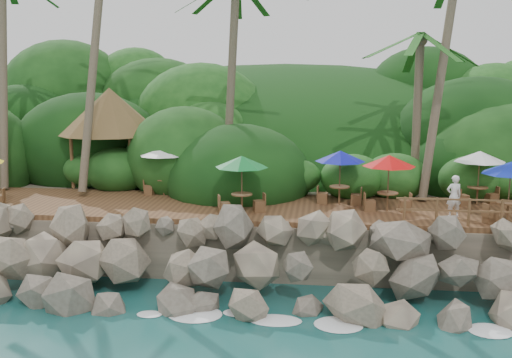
# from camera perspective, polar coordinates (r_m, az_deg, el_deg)

# --- Properties ---
(ground) EXTENTS (140.00, 140.00, 0.00)m
(ground) POSITION_cam_1_polar(r_m,az_deg,el_deg) (18.67, -2.17, -13.68)
(ground) COLOR #19514F
(ground) RESTS_ON ground
(land_base) EXTENTS (32.00, 25.20, 2.10)m
(land_base) POSITION_cam_1_polar(r_m,az_deg,el_deg) (33.60, 1.95, -0.90)
(land_base) COLOR gray
(land_base) RESTS_ON ground
(jungle_hill) EXTENTS (44.80, 28.00, 15.40)m
(jungle_hill) POSITION_cam_1_polar(r_m,az_deg,el_deg) (41.14, 2.79, -0.31)
(jungle_hill) COLOR #143811
(jungle_hill) RESTS_ON ground
(seawall) EXTENTS (29.00, 4.00, 2.30)m
(seawall) POSITION_cam_1_polar(r_m,az_deg,el_deg) (20.09, -1.32, -8.38)
(seawall) COLOR gray
(seawall) RESTS_ON ground
(terrace) EXTENTS (26.00, 5.00, 0.20)m
(terrace) POSITION_cam_1_polar(r_m,az_deg,el_deg) (23.62, -0.00, -2.86)
(terrace) COLOR brown
(terrace) RESTS_ON land_base
(jungle_foliage) EXTENTS (44.00, 16.00, 12.00)m
(jungle_foliage) POSITION_cam_1_polar(r_m,az_deg,el_deg) (32.85, 1.80, -3.04)
(jungle_foliage) COLOR #143811
(jungle_foliage) RESTS_ON ground
(foam_line) EXTENTS (25.20, 0.80, 0.06)m
(foam_line) POSITION_cam_1_polar(r_m,az_deg,el_deg) (18.92, -2.03, -13.23)
(foam_line) COLOR white
(foam_line) RESTS_ON ground
(palapa) EXTENTS (4.86, 4.86, 4.60)m
(palapa) POSITION_cam_1_polar(r_m,az_deg,el_deg) (28.77, -14.07, 6.43)
(palapa) COLOR brown
(palapa) RESTS_ON ground
(dining_clusters) EXTENTS (25.62, 5.20, 2.21)m
(dining_clusters) POSITION_cam_1_polar(r_m,az_deg,el_deg) (22.80, 5.61, 1.55)
(dining_clusters) COLOR brown
(dining_clusters) RESTS_ON terrace
(railing) EXTENTS (6.10, 0.10, 1.00)m
(railing) POSITION_cam_1_polar(r_m,az_deg,el_deg) (21.78, 21.51, -2.83)
(railing) COLOR brown
(railing) RESTS_ON terrace
(waiter) EXTENTS (0.64, 0.48, 1.58)m
(waiter) POSITION_cam_1_polar(r_m,az_deg,el_deg) (22.85, 18.76, -1.59)
(waiter) COLOR white
(waiter) RESTS_ON terrace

